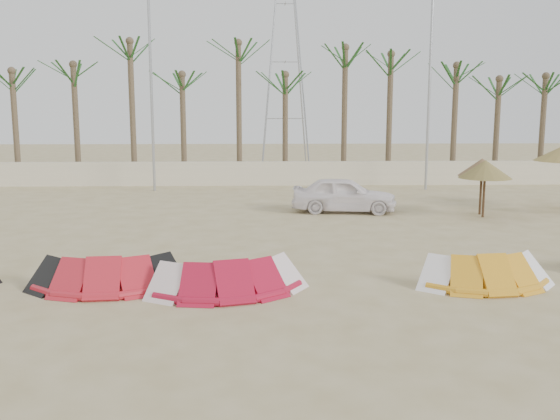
{
  "coord_description": "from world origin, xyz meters",
  "views": [
    {
      "loc": [
        -0.55,
        -11.85,
        4.28
      ],
      "look_at": [
        0.0,
        6.0,
        1.3
      ],
      "focal_mm": 40.0,
      "sensor_mm": 36.0,
      "label": 1
    }
  ],
  "objects_px": {
    "kite_red_right": "(229,272)",
    "parasol_mid": "(485,169)",
    "kite_orange": "(483,267)",
    "car": "(344,195)",
    "parasol_left": "(482,167)",
    "kite_red_mid": "(110,269)"
  },
  "relations": [
    {
      "from": "kite_red_right",
      "to": "parasol_mid",
      "type": "height_order",
      "value": "parasol_mid"
    },
    {
      "from": "kite_orange",
      "to": "car",
      "type": "height_order",
      "value": "car"
    },
    {
      "from": "kite_red_right",
      "to": "car",
      "type": "height_order",
      "value": "car"
    },
    {
      "from": "parasol_left",
      "to": "car",
      "type": "height_order",
      "value": "parasol_left"
    },
    {
      "from": "kite_red_right",
      "to": "parasol_mid",
      "type": "xyz_separation_m",
      "value": [
        9.41,
        9.44,
        1.46
      ]
    },
    {
      "from": "car",
      "to": "kite_red_mid",
      "type": "bearing_deg",
      "value": 153.61
    },
    {
      "from": "kite_orange",
      "to": "car",
      "type": "xyz_separation_m",
      "value": [
        -1.99,
        10.52,
        0.3
      ]
    },
    {
      "from": "kite_red_mid",
      "to": "kite_red_right",
      "type": "distance_m",
      "value": 2.91
    },
    {
      "from": "kite_red_right",
      "to": "car",
      "type": "relative_size",
      "value": 0.91
    },
    {
      "from": "kite_red_mid",
      "to": "parasol_left",
      "type": "height_order",
      "value": "parasol_left"
    },
    {
      "from": "parasol_mid",
      "to": "car",
      "type": "relative_size",
      "value": 0.53
    },
    {
      "from": "parasol_left",
      "to": "parasol_mid",
      "type": "distance_m",
      "value": 0.65
    },
    {
      "from": "kite_red_right",
      "to": "parasol_left",
      "type": "xyz_separation_m",
      "value": [
        9.51,
        10.08,
        1.47
      ]
    },
    {
      "from": "kite_red_right",
      "to": "parasol_left",
      "type": "bearing_deg",
      "value": 46.66
    },
    {
      "from": "kite_orange",
      "to": "parasol_mid",
      "type": "bearing_deg",
      "value": 70.31
    },
    {
      "from": "parasol_mid",
      "to": "kite_red_mid",
      "type": "bearing_deg",
      "value": -143.67
    },
    {
      "from": "kite_red_mid",
      "to": "kite_orange",
      "type": "bearing_deg",
      "value": -0.64
    },
    {
      "from": "kite_orange",
      "to": "parasol_mid",
      "type": "xyz_separation_m",
      "value": [
        3.27,
        9.15,
        1.46
      ]
    },
    {
      "from": "kite_red_mid",
      "to": "kite_orange",
      "type": "xyz_separation_m",
      "value": [
        9.02,
        -0.1,
        -0.0
      ]
    },
    {
      "from": "kite_red_mid",
      "to": "parasol_mid",
      "type": "bearing_deg",
      "value": 36.33
    },
    {
      "from": "car",
      "to": "parasol_mid",
      "type": "bearing_deg",
      "value": -96.96
    },
    {
      "from": "kite_red_mid",
      "to": "car",
      "type": "xyz_separation_m",
      "value": [
        7.03,
        10.42,
        0.3
      ]
    }
  ]
}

